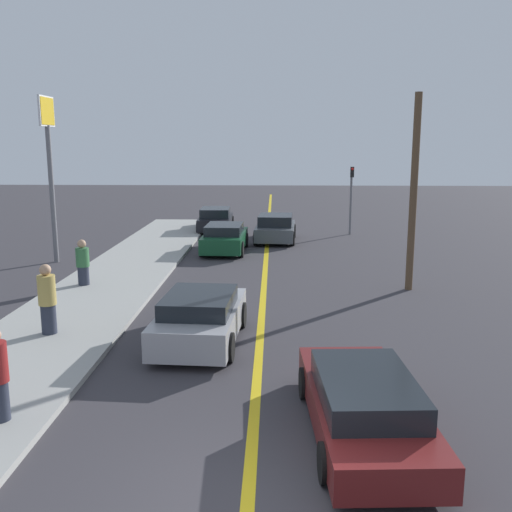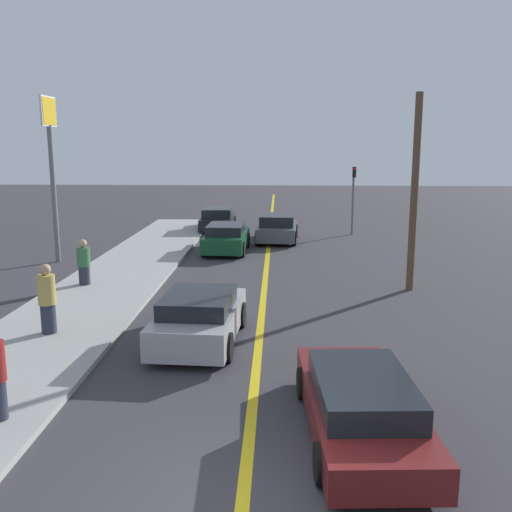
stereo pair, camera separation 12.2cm
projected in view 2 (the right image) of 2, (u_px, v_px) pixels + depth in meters
ground_plane at (242, 512)px, 7.62m from camera, size 120.00×120.00×0.00m
road_center_line at (268, 254)px, 25.26m from camera, size 0.20×60.00×0.01m
sidewalk_left at (127, 270)px, 21.82m from camera, size 3.54×28.60×0.13m
car_near_right_lane at (360, 405)px, 9.52m from camera, size 2.04×4.59×1.14m
car_ahead_center at (200, 318)px, 14.00m from camera, size 2.12×4.10×1.28m
car_far_distant at (226, 238)px, 25.73m from camera, size 2.00×3.98×1.28m
car_parked_left_lot at (277, 228)px, 28.49m from camera, size 2.15×3.94×1.36m
car_oncoming_far at (218, 220)px, 31.89m from camera, size 2.01×3.96×1.31m
pedestrian_mid_group at (47, 299)px, 14.26m from camera, size 0.44×0.44×1.78m
pedestrian_far_standing at (84, 263)px, 19.22m from camera, size 0.44×0.44×1.55m
traffic_light at (353, 193)px, 30.32m from camera, size 0.18×0.40×3.62m
roadside_sign at (51, 147)px, 22.79m from camera, size 0.20×1.43×6.67m
utility_pole at (414, 194)px, 18.57m from camera, size 0.24×0.24×6.44m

